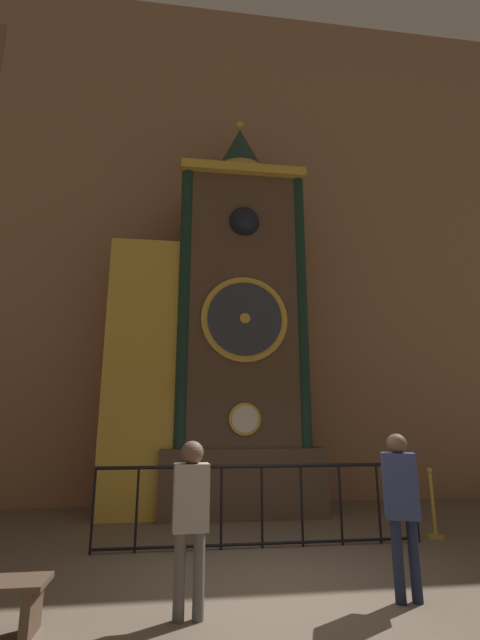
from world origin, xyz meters
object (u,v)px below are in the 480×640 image
Objects in this scene: visitor_near at (191,508)px; stanchion_post at (434,514)px; visitor_far at (401,498)px; clock_tower at (219,334)px.

stanchion_post is at bearing 27.30° from visitor_near.
visitor_near is 0.96× the size of visitor_far.
stanchion_post is at bearing -34.33° from clock_tower.
clock_tower is at bearing 128.75° from visitor_far.
stanchion_post is (3.90, 2.40, -0.63)m from visitor_near.
visitor_far is 1.57× the size of stanchion_post.
visitor_far is (2.22, 0.11, 0.03)m from visitor_near.
visitor_near is at bearing -157.91° from visitor_far.
clock_tower is 5.48m from visitor_far.
clock_tower is 8.61× the size of stanchion_post.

